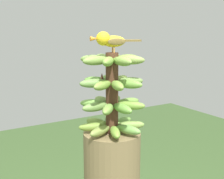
{
  "coord_description": "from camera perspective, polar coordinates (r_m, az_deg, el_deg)",
  "views": [
    {
      "loc": [
        1.1,
        -0.68,
        1.65
      ],
      "look_at": [
        0.0,
        0.0,
        1.4
      ],
      "focal_mm": 50.51,
      "sensor_mm": 36.0,
      "label": 1
    }
  ],
  "objects": [
    {
      "name": "banana_bunch",
      "position": [
        1.32,
        -0.02,
        -0.7
      ],
      "size": [
        0.28,
        0.28,
        0.34
      ],
      "color": "#4C2D1E",
      "rests_on": "banana_tree"
    },
    {
      "name": "perched_bird",
      "position": [
        1.29,
        -0.39,
        8.91
      ],
      "size": [
        0.08,
        0.21,
        0.09
      ],
      "color": "#C68933",
      "rests_on": "banana_bunch"
    }
  ]
}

